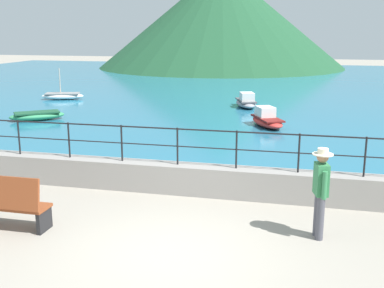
{
  "coord_description": "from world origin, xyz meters",
  "views": [
    {
      "loc": [
        2.19,
        -7.48,
        3.85
      ],
      "look_at": [
        -0.47,
        3.7,
        1.1
      ],
      "focal_mm": 44.73,
      "sensor_mm": 36.0,
      "label": 1
    }
  ],
  "objects_px": {
    "boat_1": "(63,96)",
    "boat_2": "(246,102)",
    "person_walking": "(321,189)",
    "bench_main": "(4,202)",
    "boat_3": "(37,116)",
    "boat_0": "(267,120)"
  },
  "relations": [
    {
      "from": "bench_main",
      "to": "person_walking",
      "type": "relative_size",
      "value": 0.97
    },
    {
      "from": "boat_1",
      "to": "boat_2",
      "type": "height_order",
      "value": "boat_1"
    },
    {
      "from": "boat_2",
      "to": "boat_3",
      "type": "bearing_deg",
      "value": -145.89
    },
    {
      "from": "boat_2",
      "to": "boat_3",
      "type": "distance_m",
      "value": 10.05
    },
    {
      "from": "bench_main",
      "to": "boat_2",
      "type": "height_order",
      "value": "bench_main"
    },
    {
      "from": "boat_1",
      "to": "boat_3",
      "type": "bearing_deg",
      "value": -71.49
    },
    {
      "from": "boat_1",
      "to": "boat_3",
      "type": "distance_m",
      "value": 6.32
    },
    {
      "from": "person_walking",
      "to": "boat_0",
      "type": "xyz_separation_m",
      "value": [
        -1.83,
        10.39,
        -0.65
      ]
    },
    {
      "from": "boat_3",
      "to": "boat_1",
      "type": "bearing_deg",
      "value": 108.51
    },
    {
      "from": "boat_1",
      "to": "boat_2",
      "type": "xyz_separation_m",
      "value": [
        10.32,
        -0.36,
        0.07
      ]
    },
    {
      "from": "person_walking",
      "to": "bench_main",
      "type": "bearing_deg",
      "value": -170.41
    },
    {
      "from": "boat_3",
      "to": "boat_2",
      "type": "bearing_deg",
      "value": 34.11
    },
    {
      "from": "person_walking",
      "to": "boat_1",
      "type": "xyz_separation_m",
      "value": [
        -13.57,
        15.42,
        -0.72
      ]
    },
    {
      "from": "boat_2",
      "to": "boat_1",
      "type": "bearing_deg",
      "value": 178.01
    },
    {
      "from": "boat_3",
      "to": "boat_0",
      "type": "bearing_deg",
      "value": 5.66
    },
    {
      "from": "boat_1",
      "to": "boat_2",
      "type": "bearing_deg",
      "value": -1.99
    },
    {
      "from": "person_walking",
      "to": "boat_2",
      "type": "distance_m",
      "value": 15.42
    },
    {
      "from": "bench_main",
      "to": "boat_2",
      "type": "relative_size",
      "value": 0.69
    },
    {
      "from": "person_walking",
      "to": "boat_1",
      "type": "relative_size",
      "value": 0.71
    },
    {
      "from": "bench_main",
      "to": "person_walking",
      "type": "bearing_deg",
      "value": 9.59
    },
    {
      "from": "boat_2",
      "to": "boat_3",
      "type": "height_order",
      "value": "boat_2"
    },
    {
      "from": "bench_main",
      "to": "person_walking",
      "type": "height_order",
      "value": "person_walking"
    }
  ]
}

